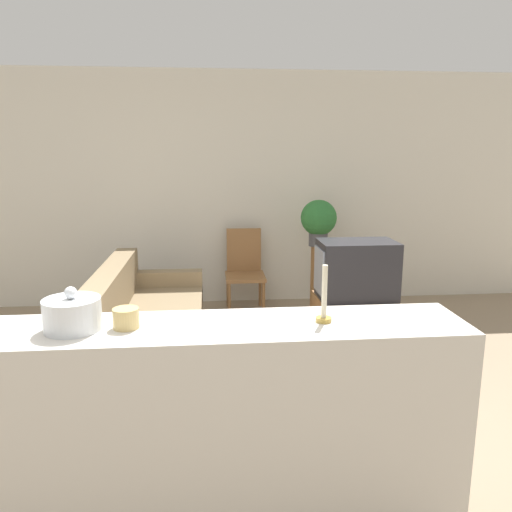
{
  "coord_description": "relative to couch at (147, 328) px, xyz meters",
  "views": [
    {
      "loc": [
        0.19,
        -2.46,
        1.81
      ],
      "look_at": [
        0.6,
        2.03,
        0.85
      ],
      "focal_mm": 35.0,
      "sensor_mm": 36.0,
      "label": 1
    }
  ],
  "objects": [
    {
      "name": "ground_plane",
      "position": [
        0.38,
        -1.71,
        -0.3
      ],
      "size": [
        14.0,
        14.0,
        0.0
      ],
      "primitive_type": "plane",
      "color": "gray"
    },
    {
      "name": "wall_back",
      "position": [
        0.38,
        1.72,
        1.05
      ],
      "size": [
        9.0,
        0.06,
        2.7
      ],
      "color": "beige",
      "rests_on": "ground_plane"
    },
    {
      "name": "couch",
      "position": [
        0.0,
        0.0,
        0.0
      ],
      "size": [
        0.85,
        1.81,
        0.83
      ],
      "color": "#847051",
      "rests_on": "ground_plane"
    },
    {
      "name": "tv_stand",
      "position": [
        1.92,
        0.24,
        -0.07
      ],
      "size": [
        0.72,
        0.58,
        0.45
      ],
      "color": "olive",
      "rests_on": "ground_plane"
    },
    {
      "name": "television",
      "position": [
        1.91,
        0.24,
        0.42
      ],
      "size": [
        0.72,
        0.44,
        0.54
      ],
      "color": "#232328",
      "rests_on": "tv_stand"
    },
    {
      "name": "wooden_chair",
      "position": [
        0.95,
        1.37,
        0.2
      ],
      "size": [
        0.44,
        0.44,
        0.93
      ],
      "color": "olive",
      "rests_on": "ground_plane"
    },
    {
      "name": "plant_stand",
      "position": [
        1.76,
        1.19,
        0.09
      ],
      "size": [
        0.15,
        0.15,
        0.77
      ],
      "color": "olive",
      "rests_on": "ground_plane"
    },
    {
      "name": "potted_plant",
      "position": [
        1.76,
        1.19,
        0.76
      ],
      "size": [
        0.4,
        0.4,
        0.51
      ],
      "color": "#4C4C51",
      "rests_on": "plant_stand"
    },
    {
      "name": "foreground_counter",
      "position": [
        0.38,
        -2.11,
        0.24
      ],
      "size": [
        2.61,
        0.44,
        1.07
      ],
      "color": "beige",
      "rests_on": "ground_plane"
    },
    {
      "name": "decorative_bowl",
      "position": [
        -0.02,
        -2.11,
        0.84
      ],
      "size": [
        0.24,
        0.24,
        0.19
      ],
      "color": "silver",
      "rests_on": "foreground_counter"
    },
    {
      "name": "candle_jar",
      "position": [
        0.2,
        -2.11,
        0.82
      ],
      "size": [
        0.11,
        0.11,
        0.09
      ],
      "color": "tan",
      "rests_on": "foreground_counter"
    },
    {
      "name": "candlestick",
      "position": [
        1.06,
        -2.11,
        0.86
      ],
      "size": [
        0.07,
        0.07,
        0.26
      ],
      "color": "#B7933D",
      "rests_on": "foreground_counter"
    }
  ]
}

